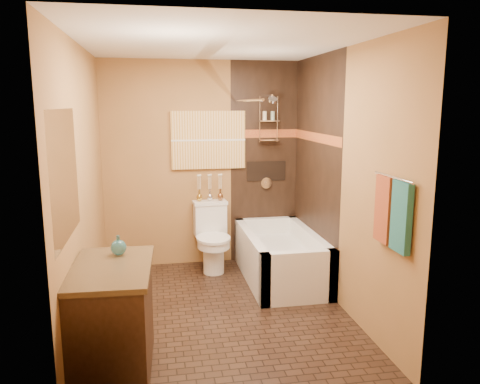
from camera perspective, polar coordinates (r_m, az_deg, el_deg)
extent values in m
plane|color=black|center=(4.67, -2.40, -14.42)|extent=(3.00, 3.00, 0.00)
cube|color=#A57240|center=(4.30, -18.57, 0.33)|extent=(0.02, 3.00, 2.50)
cube|color=#A57240|center=(4.61, 12.41, 1.30)|extent=(0.02, 3.00, 2.50)
cube|color=#A57240|center=(5.77, -4.58, 3.37)|extent=(2.40, 0.02, 2.50)
cube|color=#A57240|center=(2.85, 1.63, -4.21)|extent=(2.40, 0.02, 2.50)
plane|color=silver|center=(4.26, -2.68, 17.66)|extent=(3.00, 3.00, 0.00)
cube|color=black|center=(5.88, 2.97, 3.53)|extent=(0.85, 0.01, 2.50)
cube|color=black|center=(5.30, 9.17, 2.61)|extent=(0.01, 1.50, 2.50)
cube|color=#9B301C|center=(5.84, 3.03, 7.12)|extent=(0.85, 0.01, 0.10)
cube|color=#9B301C|center=(5.26, 9.19, 6.61)|extent=(0.01, 1.50, 0.10)
cube|color=black|center=(5.90, 3.21, 2.56)|extent=(0.50, 0.01, 0.25)
cylinder|color=silver|center=(5.71, 3.63, 11.65)|extent=(0.02, 0.26, 0.02)
cylinder|color=silver|center=(5.57, 4.00, 11.16)|extent=(0.11, 0.11, 0.09)
cylinder|color=silver|center=(5.90, 3.23, 1.10)|extent=(0.14, 0.02, 0.14)
cylinder|color=silver|center=(5.04, 0.79, 11.12)|extent=(0.03, 1.55, 0.03)
cylinder|color=silver|center=(3.62, 18.19, 1.71)|extent=(0.02, 0.55, 0.02)
cube|color=#1C5F59|center=(3.57, 19.07, -2.90)|extent=(0.05, 0.22, 0.52)
cube|color=maroon|center=(3.79, 17.15, -2.01)|extent=(0.05, 0.22, 0.52)
cube|color=#C58B2E|center=(5.72, -3.87, 6.34)|extent=(0.90, 0.04, 0.70)
cube|color=white|center=(3.43, -20.57, 1.93)|extent=(0.01, 1.00, 0.90)
cube|color=white|center=(4.78, 7.19, -10.34)|extent=(0.80, 0.10, 0.55)
cube|color=white|center=(6.05, 3.19, -5.71)|extent=(0.80, 0.10, 0.55)
cube|color=white|center=(5.33, 1.28, -8.00)|extent=(0.10, 1.50, 0.55)
cube|color=white|center=(5.51, 8.49, -7.49)|extent=(0.10, 1.50, 0.55)
cube|color=white|center=(5.44, 4.93, -8.75)|extent=(0.64, 1.34, 0.35)
cube|color=white|center=(5.79, -3.66, -3.39)|extent=(0.40, 0.21, 0.39)
cube|color=white|center=(5.74, -3.68, -1.30)|extent=(0.43, 0.23, 0.04)
cylinder|color=white|center=(5.61, -3.23, -7.91)|extent=(0.25, 0.25, 0.39)
cylinder|color=white|center=(5.55, -3.25, -6.21)|extent=(0.38, 0.38, 0.10)
cylinder|color=white|center=(5.54, -3.26, -5.65)|extent=(0.40, 0.40, 0.03)
cube|color=black|center=(3.72, -15.28, -15.01)|extent=(0.58, 0.91, 0.79)
cube|color=black|center=(3.56, -15.45, -8.99)|extent=(0.61, 0.96, 0.04)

